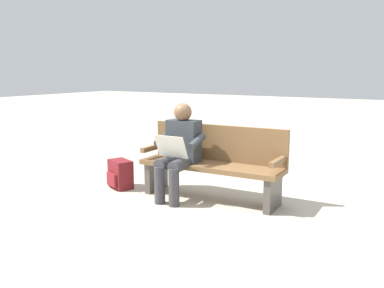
# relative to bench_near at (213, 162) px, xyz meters

# --- Properties ---
(ground_plane) EXTENTS (40.00, 40.00, 0.00)m
(ground_plane) POSITION_rel_bench_near_xyz_m (-0.00, 0.07, -0.46)
(ground_plane) COLOR #B7AD99
(bench_near) EXTENTS (1.81, 0.53, 0.90)m
(bench_near) POSITION_rel_bench_near_xyz_m (0.00, 0.00, 0.00)
(bench_near) COLOR brown
(bench_near) RESTS_ON ground
(person_seated) EXTENTS (0.58, 0.58, 1.18)m
(person_seated) POSITION_rel_bench_near_xyz_m (0.34, 0.24, 0.17)
(person_seated) COLOR #33383D
(person_seated) RESTS_ON ground
(backpack) EXTENTS (0.40, 0.36, 0.38)m
(backpack) POSITION_rel_bench_near_xyz_m (1.28, 0.26, -0.27)
(backpack) COLOR maroon
(backpack) RESTS_ON ground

